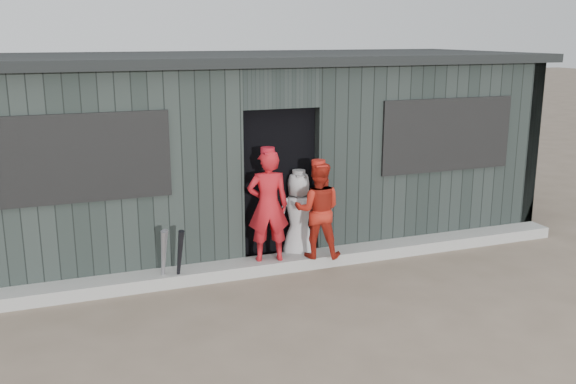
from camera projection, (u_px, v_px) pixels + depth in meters
name	position (u px, v px, depth m)	size (l,w,h in m)	color
ground	(351.00, 328.00, 6.49)	(80.00, 80.00, 0.00)	brown
curb	(287.00, 262.00, 8.12)	(8.00, 0.36, 0.15)	#989893
bat_left	(164.00, 258.00, 7.42)	(0.07, 0.07, 0.74)	gray
bat_mid	(163.00, 258.00, 7.42)	(0.07, 0.07, 0.74)	gray
bat_right	(179.00, 258.00, 7.42)	(0.07, 0.07, 0.74)	black
player_red_left	(268.00, 206.00, 7.84)	(0.51, 0.33, 1.40)	red
player_red_right	(318.00, 210.00, 7.98)	(0.59, 0.46, 1.22)	#A52014
player_grey_back	(299.00, 217.00, 8.28)	(0.58, 0.38, 1.19)	#B7B7B7
dugout	(247.00, 147.00, 9.36)	(8.30, 3.30, 2.62)	black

